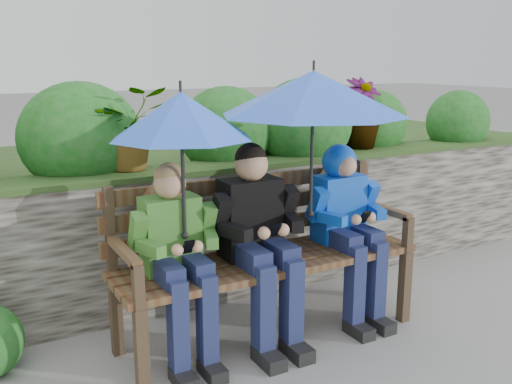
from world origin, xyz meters
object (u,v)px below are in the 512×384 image
park_bench (262,245)px  umbrella_left (181,116)px  boy_left (177,252)px  umbrella_right (313,93)px  boy_middle (259,234)px  boy_right (347,216)px

park_bench → umbrella_left: size_ratio=2.21×
boy_left → umbrella_right: size_ratio=1.02×
park_bench → umbrella_right: size_ratio=1.69×
park_bench → boy_middle: size_ratio=1.56×
boy_middle → umbrella_right: umbrella_right is taller
boy_middle → umbrella_left: size_ratio=1.41×
boy_right → umbrella_right: bearing=-174.3°
boy_middle → boy_right: (0.70, 0.02, 0.02)m
boy_right → boy_left: bearing=-179.5°
boy_right → umbrella_left: umbrella_left is taller
boy_middle → umbrella_right: size_ratio=1.08×
park_bench → umbrella_right: bearing=-22.4°
boy_middle → boy_right: boy_middle is taller
boy_left → boy_middle: (0.54, -0.01, 0.03)m
park_bench → boy_left: size_ratio=1.67×
boy_middle → boy_right: 0.70m
boy_left → umbrella_left: 0.79m
boy_middle → boy_left: bearing=179.1°
boy_middle → umbrella_left: 0.90m
boy_left → umbrella_right: (0.92, -0.02, 0.89)m
boy_left → boy_middle: size_ratio=0.94×
boy_left → boy_middle: boy_middle is taller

